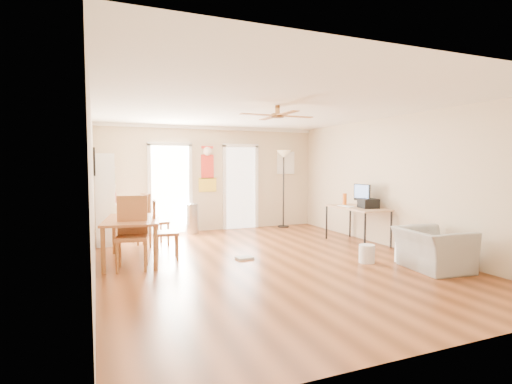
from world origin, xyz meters
name	(u,v)px	position (x,y,z in m)	size (l,w,h in m)	color
floor	(269,261)	(0.00, 0.00, 0.00)	(7.00, 7.00, 0.00)	brown
ceiling	(270,107)	(0.00, 0.00, 2.60)	(5.50, 7.00, 0.00)	silver
wall_back	(212,179)	(0.00, 3.50, 1.30)	(5.50, 0.04, 2.60)	beige
wall_front	(437,205)	(0.00, -3.50, 1.30)	(5.50, 0.04, 2.60)	beige
wall_left	(93,189)	(-2.75, 0.00, 1.30)	(0.04, 7.00, 2.60)	beige
wall_right	(398,183)	(2.75, 0.00, 1.30)	(0.04, 7.00, 2.60)	beige
crown_molding	(270,110)	(0.00, 0.00, 2.56)	(5.50, 7.00, 0.08)	white
kitchen_doorway	(170,190)	(-1.05, 3.48, 1.05)	(0.90, 0.10, 2.10)	white
bathroom_doorway	(240,188)	(0.75, 3.48, 1.05)	(0.80, 0.10, 2.10)	white
wall_decal	(207,169)	(-0.13, 3.48, 1.55)	(0.46, 0.03, 1.10)	red
ac_grille	(286,163)	(2.05, 3.47, 1.70)	(0.50, 0.04, 0.60)	white
framed_poster	(94,162)	(-2.73, 1.40, 1.70)	(0.04, 0.66, 0.48)	black
ceiling_fan	(277,116)	(0.00, -0.30, 2.43)	(1.24, 1.24, 0.20)	#593819
bookshelf	(105,199)	(-2.54, 2.69, 0.94)	(0.37, 0.84, 1.87)	white
dining_table	(133,240)	(-2.15, 0.88, 0.37)	(0.89, 1.48, 0.74)	#955930
dining_chair_right_a	(156,219)	(-1.60, 2.11, 0.53)	(0.44, 0.44, 1.06)	#9A6131
dining_chair_right_b	(166,230)	(-1.60, 0.86, 0.52)	(0.42, 0.42, 1.03)	#9E6033
dining_chair_near	(132,234)	(-2.21, 0.35, 0.57)	(0.47, 0.47, 1.14)	#A46535
dining_chair_far	(127,221)	(-2.15, 2.34, 0.50)	(0.41, 0.41, 1.00)	olive
trash_can	(192,219)	(-0.61, 3.17, 0.36)	(0.33, 0.33, 0.71)	#B7B7B9
torchiere_lamp	(284,189)	(1.86, 3.22, 1.01)	(0.38, 0.38, 2.03)	black
computer_desk	(357,225)	(2.34, 0.72, 0.38)	(0.71, 1.42, 0.76)	tan
imac	(362,195)	(2.47, 0.74, 1.00)	(0.07, 0.52, 0.48)	black
keyboard	(346,206)	(2.20, 0.92, 0.77)	(0.14, 0.43, 0.02)	white
printer	(368,203)	(2.45, 0.50, 0.86)	(0.32, 0.38, 0.19)	black
orange_bottle	(345,199)	(2.30, 1.11, 0.89)	(0.09, 0.09, 0.26)	#D35B12
wastebasket_a	(367,254)	(1.48, -0.70, 0.15)	(0.26, 0.26, 0.31)	silver
wastebasket_b	(403,252)	(2.09, -0.90, 0.16)	(0.28, 0.28, 0.33)	white
floor_cloth	(244,258)	(-0.34, 0.32, 0.02)	(0.28, 0.22, 0.04)	#A0A09B
armchair	(433,249)	(2.15, -1.46, 0.32)	(1.00, 0.87, 0.65)	gray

